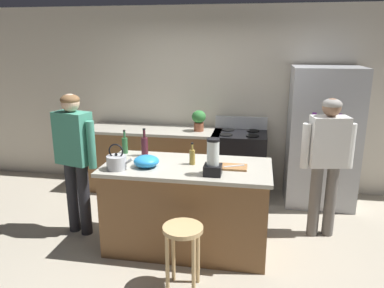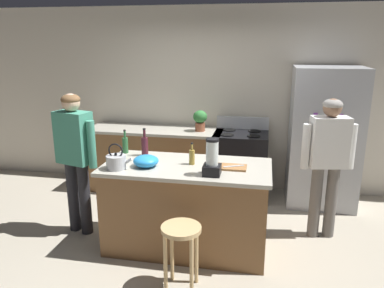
{
  "view_description": "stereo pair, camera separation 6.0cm",
  "coord_description": "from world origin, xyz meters",
  "px_view_note": "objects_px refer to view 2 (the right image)",
  "views": [
    {
      "loc": [
        0.71,
        -3.66,
        2.21
      ],
      "look_at": [
        0.0,
        0.3,
        1.1
      ],
      "focal_mm": 35.14,
      "sensor_mm": 36.0,
      "label": 1
    },
    {
      "loc": [
        0.77,
        -3.65,
        2.21
      ],
      "look_at": [
        0.0,
        0.3,
        1.1
      ],
      "focal_mm": 35.14,
      "sensor_mm": 36.0,
      "label": 2
    }
  ],
  "objects_px": {
    "bottle_olive_oil": "(125,144)",
    "bottle_vinegar": "(192,156)",
    "bottle_wine": "(145,146)",
    "blender_appliance": "(212,160)",
    "mixing_bowl": "(146,161)",
    "bar_stool": "(181,241)",
    "stove_range": "(240,164)",
    "cutting_board": "(232,167)",
    "refrigerator": "(324,138)",
    "person_by_island_left": "(75,151)",
    "kitchen_island": "(187,207)",
    "potted_plant": "(200,119)",
    "person_by_sink_right": "(328,156)",
    "chef_knife": "(234,166)",
    "tea_kettle": "(116,161)"
  },
  "relations": [
    {
      "from": "bottle_olive_oil",
      "to": "bottle_vinegar",
      "type": "bearing_deg",
      "value": -17.22
    },
    {
      "from": "bottle_vinegar",
      "to": "bottle_wine",
      "type": "distance_m",
      "value": 0.62
    },
    {
      "from": "blender_appliance",
      "to": "mixing_bowl",
      "type": "xyz_separation_m",
      "value": [
        -0.71,
        0.12,
        -0.09
      ]
    },
    {
      "from": "bar_stool",
      "to": "stove_range",
      "type": "bearing_deg",
      "value": 80.88
    },
    {
      "from": "bottle_wine",
      "to": "cutting_board",
      "type": "distance_m",
      "value": 1.04
    },
    {
      "from": "refrigerator",
      "to": "bottle_wine",
      "type": "relative_size",
      "value": 5.96
    },
    {
      "from": "person_by_island_left",
      "to": "blender_appliance",
      "type": "xyz_separation_m",
      "value": [
        1.61,
        -0.34,
        0.1
      ]
    },
    {
      "from": "kitchen_island",
      "to": "blender_appliance",
      "type": "relative_size",
      "value": 4.83
    },
    {
      "from": "blender_appliance",
      "to": "mixing_bowl",
      "type": "relative_size",
      "value": 1.38
    },
    {
      "from": "potted_plant",
      "to": "mixing_bowl",
      "type": "height_order",
      "value": "potted_plant"
    },
    {
      "from": "stove_range",
      "to": "bottle_wine",
      "type": "distance_m",
      "value": 1.72
    },
    {
      "from": "person_by_sink_right",
      "to": "chef_knife",
      "type": "bearing_deg",
      "value": -151.39
    },
    {
      "from": "cutting_board",
      "to": "stove_range",
      "type": "bearing_deg",
      "value": 90.23
    },
    {
      "from": "stove_range",
      "to": "potted_plant",
      "type": "relative_size",
      "value": 3.76
    },
    {
      "from": "chef_knife",
      "to": "bar_stool",
      "type": "bearing_deg",
      "value": -143.13
    },
    {
      "from": "stove_range",
      "to": "bottle_olive_oil",
      "type": "relative_size",
      "value": 4.08
    },
    {
      "from": "person_by_sink_right",
      "to": "tea_kettle",
      "type": "relative_size",
      "value": 5.86
    },
    {
      "from": "kitchen_island",
      "to": "person_by_sink_right",
      "type": "distance_m",
      "value": 1.66
    },
    {
      "from": "bottle_vinegar",
      "to": "mixing_bowl",
      "type": "height_order",
      "value": "bottle_vinegar"
    },
    {
      "from": "potted_plant",
      "to": "kitchen_island",
      "type": "bearing_deg",
      "value": -85.37
    },
    {
      "from": "stove_range",
      "to": "kitchen_island",
      "type": "bearing_deg",
      "value": -107.02
    },
    {
      "from": "bottle_olive_oil",
      "to": "blender_appliance",
      "type": "bearing_deg",
      "value": -26.43
    },
    {
      "from": "bottle_wine",
      "to": "person_by_sink_right",
      "type": "bearing_deg",
      "value": 8.05
    },
    {
      "from": "stove_range",
      "to": "mixing_bowl",
      "type": "height_order",
      "value": "stove_range"
    },
    {
      "from": "mixing_bowl",
      "to": "cutting_board",
      "type": "height_order",
      "value": "mixing_bowl"
    },
    {
      "from": "chef_knife",
      "to": "bottle_olive_oil",
      "type": "bearing_deg",
      "value": 141.3
    },
    {
      "from": "kitchen_island",
      "to": "chef_knife",
      "type": "xyz_separation_m",
      "value": [
        0.49,
        -0.0,
        0.49
      ]
    },
    {
      "from": "kitchen_island",
      "to": "bottle_vinegar",
      "type": "height_order",
      "value": "bottle_vinegar"
    },
    {
      "from": "cutting_board",
      "to": "bottle_vinegar",
      "type": "bearing_deg",
      "value": 173.18
    },
    {
      "from": "person_by_sink_right",
      "to": "person_by_island_left",
      "type": "bearing_deg",
      "value": -171.13
    },
    {
      "from": "blender_appliance",
      "to": "bottle_wine",
      "type": "height_order",
      "value": "blender_appliance"
    },
    {
      "from": "mixing_bowl",
      "to": "chef_knife",
      "type": "distance_m",
      "value": 0.9
    },
    {
      "from": "refrigerator",
      "to": "bottle_wine",
      "type": "bearing_deg",
      "value": -149.42
    },
    {
      "from": "tea_kettle",
      "to": "cutting_board",
      "type": "xyz_separation_m",
      "value": [
        1.15,
        0.24,
        -0.07
      ]
    },
    {
      "from": "refrigerator",
      "to": "person_by_sink_right",
      "type": "bearing_deg",
      "value": -95.51
    },
    {
      "from": "potted_plant",
      "to": "cutting_board",
      "type": "height_order",
      "value": "potted_plant"
    },
    {
      "from": "potted_plant",
      "to": "mixing_bowl",
      "type": "xyz_separation_m",
      "value": [
        -0.28,
        -1.67,
        -0.11
      ]
    },
    {
      "from": "bar_stool",
      "to": "chef_knife",
      "type": "height_order",
      "value": "chef_knife"
    },
    {
      "from": "bar_stool",
      "to": "bottle_vinegar",
      "type": "height_order",
      "value": "bottle_vinegar"
    },
    {
      "from": "chef_knife",
      "to": "person_by_sink_right",
      "type": "bearing_deg",
      "value": 3.51
    },
    {
      "from": "refrigerator",
      "to": "potted_plant",
      "type": "bearing_deg",
      "value": 178.31
    },
    {
      "from": "stove_range",
      "to": "blender_appliance",
      "type": "relative_size",
      "value": 3.1
    },
    {
      "from": "mixing_bowl",
      "to": "cutting_board",
      "type": "bearing_deg",
      "value": 7.26
    },
    {
      "from": "kitchen_island",
      "to": "stove_range",
      "type": "height_order",
      "value": "stove_range"
    },
    {
      "from": "bar_stool",
      "to": "mixing_bowl",
      "type": "xyz_separation_m",
      "value": [
        -0.51,
        0.62,
        0.51
      ]
    },
    {
      "from": "bottle_wine",
      "to": "cutting_board",
      "type": "relative_size",
      "value": 1.05
    },
    {
      "from": "bottle_vinegar",
      "to": "bottle_wine",
      "type": "relative_size",
      "value": 0.75
    },
    {
      "from": "person_by_island_left",
      "to": "mixing_bowl",
      "type": "distance_m",
      "value": 0.93
    },
    {
      "from": "person_by_island_left",
      "to": "bottle_vinegar",
      "type": "height_order",
      "value": "person_by_island_left"
    },
    {
      "from": "stove_range",
      "to": "blender_appliance",
      "type": "distance_m",
      "value": 1.87
    }
  ]
}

